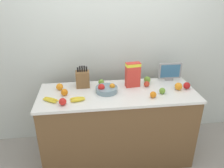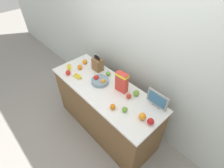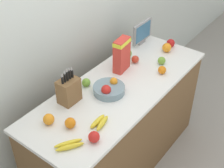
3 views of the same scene
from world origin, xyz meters
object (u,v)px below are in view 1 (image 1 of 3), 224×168
at_px(knife_block, 83,79).
at_px(banana_bunch_left, 50,100).
at_px(apple_near_bananas, 101,82).
at_px(apple_rear, 147,80).
at_px(banana_bunch_right, 78,99).
at_px(orange_mid_left, 153,95).
at_px(apple_leftmost, 187,86).
at_px(orange_front_left, 64,92).
at_px(apple_middle, 63,102).
at_px(orange_front_right, 60,87).
at_px(cereal_box, 133,74).
at_px(apple_by_knife_block, 162,91).
at_px(apple_front, 147,84).
at_px(fruit_bowl, 106,89).
at_px(orange_near_bowl, 178,86).
at_px(small_monitor, 170,71).

height_order(knife_block, banana_bunch_left, knife_block).
relative_size(apple_near_bananas, apple_rear, 0.87).
bearing_deg(banana_bunch_right, apple_near_bananas, 52.81).
xyz_separation_m(knife_block, orange_mid_left, (0.75, -0.37, -0.07)).
height_order(apple_rear, apple_leftmost, apple_rear).
distance_m(banana_bunch_left, orange_front_left, 0.18).
bearing_deg(apple_middle, orange_front_right, 99.90).
xyz_separation_m(apple_leftmost, orange_mid_left, (-0.45, -0.16, -0.00)).
xyz_separation_m(cereal_box, orange_front_left, (-0.79, -0.14, -0.12)).
distance_m(apple_by_knife_block, apple_middle, 1.08).
xyz_separation_m(banana_bunch_right, apple_leftmost, (1.26, 0.14, 0.02)).
xyz_separation_m(apple_front, orange_front_left, (-0.95, -0.11, 0.00)).
bearing_deg(apple_by_knife_block, cereal_box, 141.30).
distance_m(apple_near_bananas, orange_front_right, 0.49).
height_order(fruit_bowl, orange_front_right, fruit_bowl).
bearing_deg(orange_near_bowl, apple_by_knife_block, -162.08).
bearing_deg(orange_mid_left, apple_near_bananas, 143.16).
bearing_deg(banana_bunch_left, fruit_bowl, 13.31).
distance_m(knife_block, orange_front_left, 0.29).
height_order(apple_by_knife_block, orange_mid_left, same).
xyz_separation_m(apple_near_bananas, orange_mid_left, (0.53, -0.39, -0.00)).
height_order(apple_near_bananas, apple_middle, apple_middle).
xyz_separation_m(small_monitor, orange_near_bowl, (0.01, -0.28, -0.08)).
bearing_deg(apple_middle, apple_front, 18.42).
distance_m(knife_block, banana_bunch_right, 0.36).
bearing_deg(orange_near_bowl, orange_front_left, 178.97).
height_order(apple_middle, orange_front_left, same).
bearing_deg(apple_near_bananas, orange_front_left, -152.09).
xyz_separation_m(apple_by_knife_block, apple_front, (-0.12, 0.20, -0.00)).
relative_size(apple_middle, orange_mid_left, 1.10).
bearing_deg(apple_leftmost, banana_bunch_right, -173.83).
relative_size(apple_near_bananas, orange_mid_left, 1.00).
bearing_deg(fruit_bowl, banana_bunch_left, -166.69).
height_order(banana_bunch_right, orange_front_right, orange_front_right).
height_order(apple_leftmost, orange_near_bowl, orange_near_bowl).
bearing_deg(orange_front_right, apple_by_knife_block, -11.68).
bearing_deg(apple_middle, orange_near_bowl, 8.30).
height_order(banana_bunch_right, orange_mid_left, orange_mid_left).
xyz_separation_m(apple_near_bananas, apple_by_knife_block, (0.65, -0.32, -0.00)).
xyz_separation_m(orange_mid_left, orange_front_right, (-1.01, 0.31, 0.00)).
bearing_deg(apple_rear, orange_front_left, -167.66).
distance_m(small_monitor, apple_by_knife_block, 0.41).
height_order(knife_block, apple_rear, knife_block).
bearing_deg(knife_block, cereal_box, -5.97).
bearing_deg(banana_bunch_right, apple_middle, -154.51).
bearing_deg(apple_by_knife_block, orange_front_left, 175.05).
bearing_deg(apple_by_knife_block, small_monitor, 58.76).
xyz_separation_m(cereal_box, apple_by_knife_block, (0.29, -0.23, -0.13)).
height_order(fruit_bowl, orange_front_left, fruit_bowl).
height_order(small_monitor, apple_middle, small_monitor).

